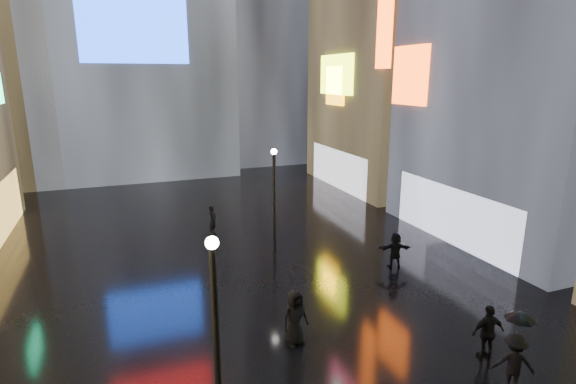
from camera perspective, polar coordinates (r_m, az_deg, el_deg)
ground at (r=23.02m, az=-7.17°, el=-7.41°), size 140.00×140.00×0.00m
building_right_far at (r=37.60m, az=14.18°, el=22.39°), size 10.28×12.00×28.00m
lamp_near at (r=10.83m, az=-9.15°, el=-16.86°), size 0.30×0.30×5.20m
lamp_far at (r=21.96m, az=-1.75°, el=-0.28°), size 0.30×0.30×5.20m
pedestrian_2 at (r=14.63m, az=26.73°, el=-18.80°), size 1.31×1.17×1.76m
pedestrian_3 at (r=15.75m, az=24.07°, el=-15.94°), size 1.11×0.62×1.79m
pedestrian_4 at (r=15.15m, az=0.88°, el=-15.59°), size 1.04×0.80×1.90m
pedestrian_5 at (r=21.26m, az=13.45°, el=-7.20°), size 1.61×0.91×1.65m
pedestrian_6 at (r=25.12m, az=-9.54°, el=-3.58°), size 0.68×0.73×1.67m
umbrella_1 at (r=14.04m, az=27.31°, el=-14.60°), size 0.93×0.93×0.67m
umbrella_2 at (r=14.50m, az=0.90°, el=-10.84°), size 1.13×1.14×0.88m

